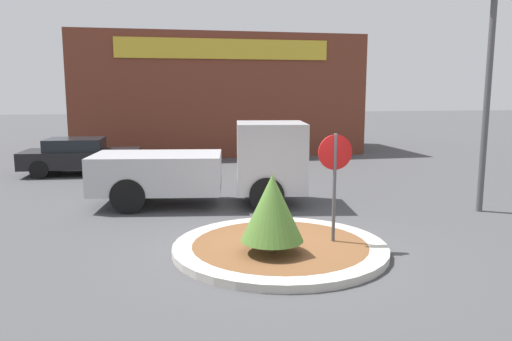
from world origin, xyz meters
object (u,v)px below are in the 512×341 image
at_px(utility_truck, 212,166).
at_px(parked_sedan_black, 80,156).
at_px(stop_sign, 335,170).
at_px(light_pole, 488,81).

distance_m(utility_truck, parked_sedan_black, 7.47).
bearing_deg(parked_sedan_black, stop_sign, -55.32).
bearing_deg(stop_sign, utility_truck, 113.91).
height_order(stop_sign, light_pole, light_pole).
bearing_deg(parked_sedan_black, light_pole, -32.74).
bearing_deg(parked_sedan_black, utility_truck, -50.87).
bearing_deg(stop_sign, light_pole, 24.15).
bearing_deg(light_pole, utility_truck, 162.26).
distance_m(stop_sign, parked_sedan_black, 12.24).
height_order(stop_sign, utility_truck, stop_sign).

